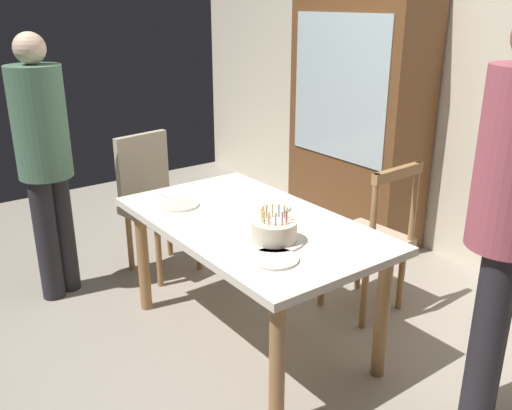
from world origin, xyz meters
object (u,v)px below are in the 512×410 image
object	(u,v)px
plate_near_celebrant	(179,205)
plate_near_guest	(274,259)
plate_far_side	(271,207)
dining_table	(250,237)
birthday_cake	(274,232)
person_celebrant	(44,154)
person_guest	(511,210)
chair_upholstered	(154,196)
china_cabinet	(358,118)
chair_spindle_back	(368,241)

from	to	relation	value
plate_near_celebrant	plate_near_guest	bearing A→B (deg)	0.00
plate_far_side	plate_near_guest	bearing A→B (deg)	-36.51
dining_table	birthday_cake	world-z (taller)	birthday_cake
person_celebrant	person_guest	world-z (taller)	person_guest
plate_near_guest	person_celebrant	world-z (taller)	person_celebrant
chair_upholstered	china_cabinet	xyz separation A→B (m)	(0.39, 1.56, 0.42)
birthday_cake	person_celebrant	xyz separation A→B (m)	(-1.46, -0.61, 0.16)
chair_spindle_back	chair_upholstered	distance (m)	1.50
plate_far_side	chair_upholstered	world-z (taller)	chair_upholstered
plate_near_celebrant	chair_upholstered	bearing A→B (deg)	165.07
plate_far_side	china_cabinet	distance (m)	1.54
dining_table	person_celebrant	distance (m)	1.39
plate_near_celebrant	person_guest	bearing A→B (deg)	22.70
person_guest	person_celebrant	bearing A→B (deg)	-153.63
dining_table	plate_far_side	size ratio (longest dim) A/B	6.81
plate_near_guest	china_cabinet	world-z (taller)	china_cabinet
plate_far_side	chair_upholstered	size ratio (longest dim) A/B	0.23
china_cabinet	plate_near_guest	bearing A→B (deg)	-55.75
dining_table	china_cabinet	distance (m)	1.76
dining_table	plate_near_celebrant	size ratio (longest dim) A/B	6.81
plate_near_guest	china_cabinet	xyz separation A→B (m)	(-1.19, 1.75, 0.23)
plate_far_side	person_celebrant	size ratio (longest dim) A/B	0.13
chair_spindle_back	plate_near_celebrant	bearing A→B (deg)	-120.94
dining_table	plate_far_side	world-z (taller)	plate_far_side
birthday_cake	plate_near_guest	xyz separation A→B (m)	(0.15, -0.12, -0.05)
person_celebrant	person_guest	size ratio (longest dim) A/B	0.92
plate_near_guest	person_celebrant	xyz separation A→B (m)	(-1.61, -0.49, 0.21)
plate_far_side	plate_near_guest	xyz separation A→B (m)	(0.52, -0.39, 0.00)
person_celebrant	china_cabinet	xyz separation A→B (m)	(0.42, 2.24, 0.02)
birthday_cake	plate_near_guest	size ratio (longest dim) A/B	1.27
plate_far_side	chair_upholstered	xyz separation A→B (m)	(-1.06, -0.19, -0.19)
dining_table	birthday_cake	bearing A→B (deg)	-13.93
dining_table	plate_near_guest	size ratio (longest dim) A/B	6.81
dining_table	birthday_cake	size ratio (longest dim) A/B	5.35
chair_spindle_back	chair_upholstered	bearing A→B (deg)	-149.77
person_guest	dining_table	bearing A→B (deg)	-158.23
plate_near_celebrant	person_guest	world-z (taller)	person_guest
dining_table	plate_near_celebrant	world-z (taller)	plate_near_celebrant
dining_table	chair_spindle_back	xyz separation A→B (m)	(0.16, 0.75, -0.17)
chair_upholstered	china_cabinet	bearing A→B (deg)	75.80
birthday_cake	chair_upholstered	xyz separation A→B (m)	(-1.43, 0.07, -0.24)
chair_upholstered	person_celebrant	bearing A→B (deg)	-92.25
birthday_cake	plate_far_side	bearing A→B (deg)	144.16
plate_near_celebrant	plate_far_side	xyz separation A→B (m)	(0.34, 0.39, 0.00)
chair_spindle_back	person_guest	xyz separation A→B (m)	(0.98, -0.30, 0.57)
birthday_cake	dining_table	bearing A→B (deg)	166.07
chair_upholstered	china_cabinet	distance (m)	1.66
plate_far_side	person_guest	size ratio (longest dim) A/B	0.12
birthday_cake	chair_spindle_back	size ratio (longest dim) A/B	0.29
plate_near_celebrant	plate_near_guest	size ratio (longest dim) A/B	1.00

